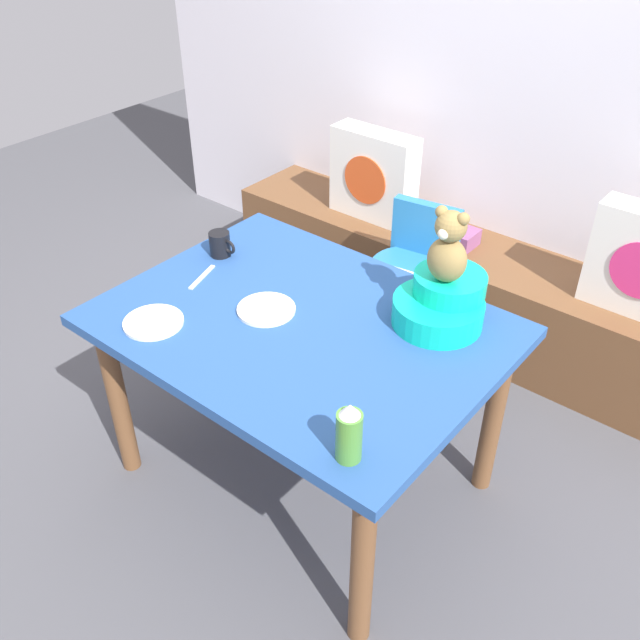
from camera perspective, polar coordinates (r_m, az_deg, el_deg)
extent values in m
plane|color=#4C4C51|center=(2.83, -1.31, -12.37)|extent=(8.00, 8.00, 0.00)
cube|color=silver|center=(3.28, 16.77, 20.18)|extent=(4.40, 0.10, 2.60)
cube|color=brown|center=(3.48, 11.92, 2.33)|extent=(2.60, 0.44, 0.46)
cube|color=white|center=(3.50, 4.40, 11.66)|extent=(0.44, 0.14, 0.44)
cylinder|color=#D84C1E|center=(3.45, 3.67, 11.29)|extent=(0.24, 0.01, 0.24)
cube|color=#874B79|center=(3.38, 10.96, 6.75)|extent=(0.20, 0.14, 0.08)
cube|color=#264C8C|center=(2.34, -1.55, -0.51)|extent=(1.31, 0.98, 0.04)
cylinder|color=brown|center=(2.72, -16.15, -6.22)|extent=(0.07, 0.07, 0.70)
cylinder|color=brown|center=(2.14, 3.46, -19.34)|extent=(0.07, 0.07, 0.70)
cylinder|color=brown|center=(3.10, -4.58, 1.22)|extent=(0.07, 0.07, 0.70)
cylinder|color=brown|center=(2.62, 13.94, -7.65)|extent=(0.07, 0.07, 0.70)
cylinder|color=#2672B2|center=(3.02, 7.30, 3.60)|extent=(0.34, 0.34, 0.10)
cube|color=#2672B2|center=(3.06, 8.64, 7.33)|extent=(0.30, 0.09, 0.24)
cube|color=white|center=(2.85, 5.88, 3.06)|extent=(0.33, 0.24, 0.02)
cylinder|color=silver|center=(3.14, 3.40, -0.90)|extent=(0.03, 0.03, 0.46)
cylinder|color=silver|center=(3.03, 7.67, -2.89)|extent=(0.03, 0.03, 0.46)
cylinder|color=silver|center=(3.34, 6.25, 1.33)|extent=(0.03, 0.03, 0.46)
cylinder|color=silver|center=(3.22, 10.37, -0.46)|extent=(0.03, 0.03, 0.46)
cylinder|color=#0DC3A0|center=(2.33, 9.56, 0.65)|extent=(0.30, 0.30, 0.09)
cylinder|color=#0DC3A0|center=(2.33, 10.52, 2.92)|extent=(0.24, 0.24, 0.07)
ellipsoid|color=olive|center=(2.24, 10.30, 4.86)|extent=(0.13, 0.11, 0.15)
sphere|color=olive|center=(2.18, 10.63, 7.51)|extent=(0.10, 0.10, 0.10)
sphere|color=beige|center=(2.15, 10.03, 6.93)|extent=(0.04, 0.04, 0.04)
sphere|color=olive|center=(2.18, 9.88, 8.69)|extent=(0.04, 0.04, 0.04)
sphere|color=olive|center=(2.15, 11.60, 8.07)|extent=(0.04, 0.04, 0.04)
cylinder|color=#4C8C33|center=(1.82, 2.38, -9.46)|extent=(0.07, 0.07, 0.15)
cone|color=white|center=(1.75, 2.45, -7.33)|extent=(0.06, 0.06, 0.03)
cylinder|color=black|center=(2.70, -8.17, 6.16)|extent=(0.08, 0.08, 0.09)
torus|color=black|center=(2.66, -7.39, 5.91)|extent=(0.06, 0.01, 0.06)
cylinder|color=white|center=(2.38, -4.40, 0.87)|extent=(0.20, 0.20, 0.01)
cylinder|color=white|center=(2.38, -13.42, -0.18)|extent=(0.20, 0.20, 0.01)
cube|color=silver|center=(2.59, -9.59, 3.47)|extent=(0.07, 0.17, 0.01)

